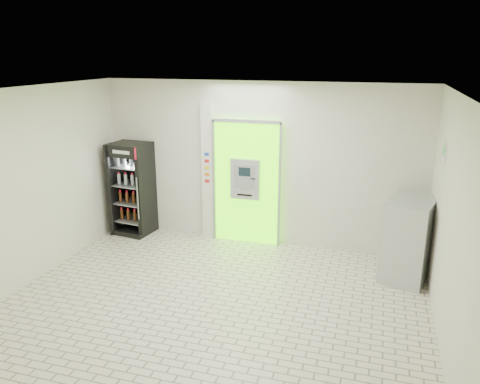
% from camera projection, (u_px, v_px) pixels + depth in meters
% --- Properties ---
extents(ground, '(6.00, 6.00, 0.00)m').
position_uv_depth(ground, '(214.00, 304.00, 6.74)').
color(ground, beige).
rests_on(ground, ground).
extents(room_shell, '(6.00, 6.00, 6.00)m').
position_uv_depth(room_shell, '(212.00, 181.00, 6.21)').
color(room_shell, silver).
rests_on(room_shell, ground).
extents(atm_assembly, '(1.30, 0.24, 2.33)m').
position_uv_depth(atm_assembly, '(247.00, 182.00, 8.67)').
color(atm_assembly, '#53EE00').
rests_on(atm_assembly, ground).
extents(pillar, '(0.22, 0.11, 2.60)m').
position_uv_depth(pillar, '(208.00, 172.00, 8.88)').
color(pillar, silver).
rests_on(pillar, ground).
extents(beverage_cooler, '(0.75, 0.70, 1.82)m').
position_uv_depth(beverage_cooler, '(133.00, 190.00, 9.18)').
color(beverage_cooler, black).
rests_on(beverage_cooler, ground).
extents(steel_cabinet, '(0.90, 1.12, 1.31)m').
position_uv_depth(steel_cabinet, '(408.00, 239.00, 7.37)').
color(steel_cabinet, '#ADB0B5').
rests_on(steel_cabinet, ground).
extents(exit_sign, '(0.02, 0.22, 0.26)m').
position_uv_depth(exit_sign, '(444.00, 152.00, 6.59)').
color(exit_sign, white).
rests_on(exit_sign, room_shell).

